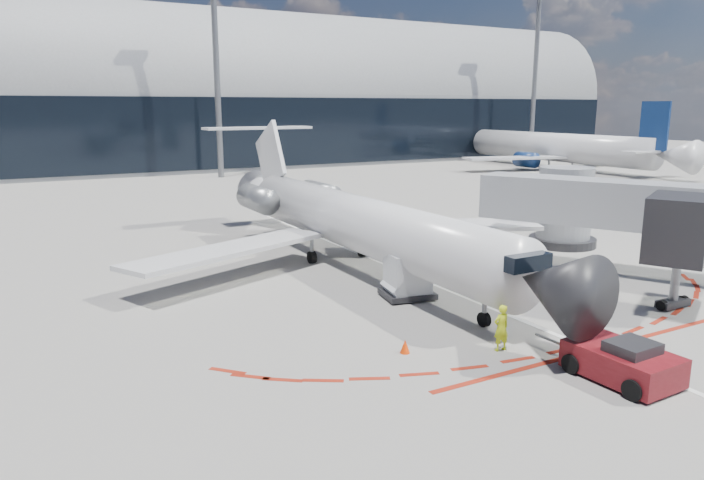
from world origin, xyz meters
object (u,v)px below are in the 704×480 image
regional_jet (350,220)px  uld_container (408,276)px  ramp_worker (501,328)px  pushback_tug (623,362)px

regional_jet → uld_container: 6.53m
regional_jet → ramp_worker: regional_jet is taller
pushback_tug → regional_jet: bearing=89.9°
pushback_tug → ramp_worker: 4.03m
uld_container → pushback_tug: bearing=-73.1°
regional_jet → pushback_tug: bearing=-87.9°
ramp_worker → uld_container: size_ratio=0.67×
pushback_tug → ramp_worker: bearing=112.8°
ramp_worker → pushback_tug: bearing=117.2°
regional_jet → pushback_tug: regional_jet is taller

